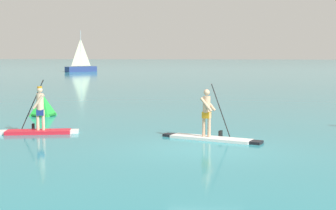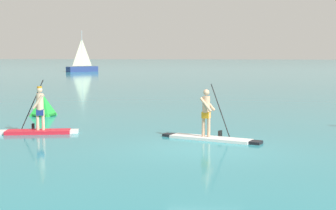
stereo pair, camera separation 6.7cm
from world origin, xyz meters
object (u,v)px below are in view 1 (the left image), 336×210
(race_marker_buoy, at_px, (43,106))
(sailboat_left_horizon, at_px, (81,67))
(paddleboarder_near_left, at_px, (38,124))
(paddleboarder_mid_center, at_px, (210,129))

(race_marker_buoy, xyz_separation_m, sailboat_left_horizon, (-15.08, 54.14, 0.35))
(paddleboarder_near_left, bearing_deg, sailboat_left_horizon, -86.98)
(paddleboarder_near_left, distance_m, paddleboarder_mid_center, 6.39)
(race_marker_buoy, bearing_deg, paddleboarder_mid_center, -34.24)
(race_marker_buoy, bearing_deg, paddleboarder_near_left, -70.17)
(paddleboarder_mid_center, distance_m, race_marker_buoy, 9.93)
(sailboat_left_horizon, bearing_deg, race_marker_buoy, 55.11)
(sailboat_left_horizon, bearing_deg, paddleboarder_mid_center, 60.85)
(paddleboarder_near_left, height_order, race_marker_buoy, paddleboarder_near_left)
(paddleboarder_near_left, height_order, sailboat_left_horizon, sailboat_left_horizon)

